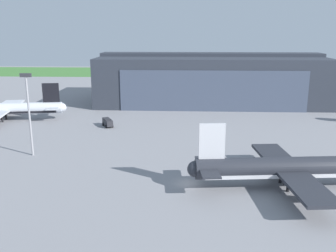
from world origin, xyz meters
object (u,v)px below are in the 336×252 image
(ops_van, at_px, (108,122))
(maintenance_hangar, at_px, (210,79))
(airliner_near_right, at_px, (293,168))
(apron_light_mast, at_px, (29,108))

(ops_van, bearing_deg, maintenance_hangar, 52.78)
(ops_van, bearing_deg, airliner_near_right, -44.69)
(ops_van, height_order, apron_light_mast, apron_light_mast)
(apron_light_mast, bearing_deg, ops_van, 66.39)
(ops_van, xyz_separation_m, apron_light_mast, (-11.34, -25.93, 9.35))
(apron_light_mast, bearing_deg, airliner_near_right, -15.71)
(ops_van, distance_m, apron_light_mast, 29.81)
(airliner_near_right, bearing_deg, maintenance_hangar, 96.80)
(airliner_near_right, distance_m, apron_light_mast, 54.98)
(apron_light_mast, bearing_deg, maintenance_hangar, 57.57)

